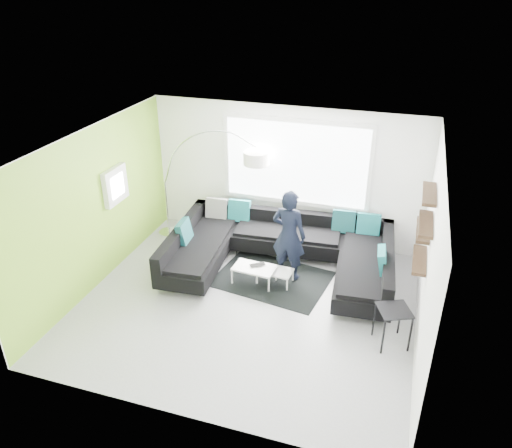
# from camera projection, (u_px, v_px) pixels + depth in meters

# --- Properties ---
(ground) EXTENTS (5.50, 5.50, 0.00)m
(ground) POSITION_uv_depth(u_px,v_px,m) (247.00, 304.00, 8.48)
(ground) COLOR gray
(ground) RESTS_ON ground
(room_shell) EXTENTS (5.54, 5.04, 2.82)m
(room_shell) POSITION_uv_depth(u_px,v_px,m) (252.00, 203.00, 7.81)
(room_shell) COLOR white
(room_shell) RESTS_ON ground
(sectional_sofa) EXTENTS (4.21, 2.79, 0.87)m
(sectional_sofa) POSITION_uv_depth(u_px,v_px,m) (280.00, 254.00, 9.20)
(sectional_sofa) COLOR black
(sectional_sofa) RESTS_ON ground
(rug) EXTENTS (2.18, 1.73, 0.01)m
(rug) POSITION_uv_depth(u_px,v_px,m) (272.00, 279.00, 9.15)
(rug) COLOR black
(rug) RESTS_ON ground
(coffee_table) EXTENTS (1.00, 0.63, 0.32)m
(coffee_table) POSITION_uv_depth(u_px,v_px,m) (265.00, 275.00, 8.99)
(coffee_table) COLOR white
(coffee_table) RESTS_ON ground
(arc_lamp) EXTENTS (2.21, 0.75, 2.35)m
(arc_lamp) POSITION_uv_depth(u_px,v_px,m) (165.00, 183.00, 10.18)
(arc_lamp) COLOR silver
(arc_lamp) RESTS_ON ground
(side_table) EXTENTS (0.61, 0.61, 0.63)m
(side_table) POSITION_uv_depth(u_px,v_px,m) (392.00, 326.00, 7.46)
(side_table) COLOR black
(side_table) RESTS_ON ground
(person) EXTENTS (0.74, 0.58, 1.72)m
(person) POSITION_uv_depth(u_px,v_px,m) (289.00, 235.00, 8.85)
(person) COLOR black
(person) RESTS_ON ground
(laptop) EXTENTS (0.45, 0.45, 0.02)m
(laptop) POSITION_uv_depth(u_px,v_px,m) (258.00, 266.00, 8.94)
(laptop) COLOR black
(laptop) RESTS_ON coffee_table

